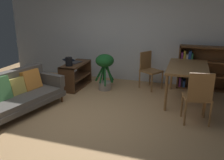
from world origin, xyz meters
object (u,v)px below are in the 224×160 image
at_px(open_laptop, 73,61).
at_px(dining_table, 188,70).
at_px(dining_chair_near, 198,95).
at_px(dining_chair_far, 149,68).
at_px(fabric_couch, 11,95).
at_px(potted_floor_plant, 105,67).
at_px(media_console, 76,75).
at_px(bookshelf, 201,68).
at_px(desk_speaker, 69,62).

distance_m(open_laptop, dining_table, 2.81).
xyz_separation_m(dining_chair_near, dining_chair_far, (-1.13, 1.66, -0.03)).
height_order(fabric_couch, dining_chair_far, dining_chair_far).
xyz_separation_m(open_laptop, potted_floor_plant, (0.88, -0.05, -0.07)).
bearing_deg(fabric_couch, dining_table, 28.20).
xyz_separation_m(open_laptop, dining_table, (2.80, -0.18, 0.06)).
distance_m(fabric_couch, potted_floor_plant, 2.22).
bearing_deg(fabric_couch, media_console, 75.10).
relative_size(open_laptop, dining_table, 0.33).
bearing_deg(dining_table, dining_chair_far, 146.60).
distance_m(fabric_couch, dining_chair_far, 3.23).
height_order(dining_chair_near, dining_chair_far, dining_chair_near).
height_order(media_console, open_laptop, open_laptop).
bearing_deg(bookshelf, open_laptop, -165.66).
height_order(dining_table, dining_chair_far, dining_chair_far).
xyz_separation_m(media_console, dining_chair_near, (2.91, -1.15, 0.24)).
distance_m(desk_speaker, dining_table, 2.73).
bearing_deg(desk_speaker, dining_table, 3.91).
bearing_deg(dining_chair_near, bookshelf, 87.40).
height_order(open_laptop, bookshelf, bookshelf).
bearing_deg(fabric_couch, desk_speaker, 73.35).
height_order(open_laptop, dining_table, dining_table).
xyz_separation_m(open_laptop, bookshelf, (3.11, 0.79, -0.11)).
bearing_deg(open_laptop, media_console, -36.43).
bearing_deg(potted_floor_plant, media_console, -177.87).
distance_m(media_console, dining_chair_far, 1.86).
bearing_deg(desk_speaker, dining_chair_far, 23.77).
bearing_deg(media_console, dining_table, -2.07).
bearing_deg(potted_floor_plant, dining_chair_far, 25.67).
xyz_separation_m(fabric_couch, dining_table, (3.17, 1.70, 0.33)).
relative_size(media_console, dining_table, 0.73).
relative_size(media_console, open_laptop, 2.25).
xyz_separation_m(media_console, desk_speaker, (-0.03, -0.28, 0.42)).
distance_m(media_console, dining_chair_near, 3.14).
distance_m(potted_floor_plant, bookshelf, 2.38).
bearing_deg(dining_chair_near, dining_chair_far, 124.39).
height_order(dining_chair_far, bookshelf, bookshelf).
bearing_deg(open_laptop, fabric_couch, -101.19).
bearing_deg(bookshelf, potted_floor_plant, -159.22).
relative_size(open_laptop, desk_speaker, 2.20).
xyz_separation_m(media_console, dining_table, (2.69, -0.10, 0.40)).
xyz_separation_m(fabric_couch, dining_chair_far, (2.25, 2.31, 0.13)).
bearing_deg(dining_chair_near, media_console, 158.45).
height_order(fabric_couch, desk_speaker, desk_speaker).
bearing_deg(fabric_couch, potted_floor_plant, 55.55).
bearing_deg(fabric_couch, dining_chair_near, 10.86).
relative_size(media_console, desk_speaker, 4.96).
distance_m(fabric_couch, media_console, 1.86).
bearing_deg(dining_chair_near, potted_floor_plant, 151.11).
distance_m(fabric_couch, dining_table, 3.61).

